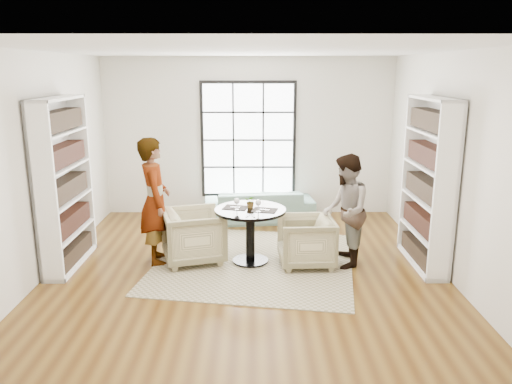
{
  "coord_description": "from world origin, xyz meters",
  "views": [
    {
      "loc": [
        0.12,
        -6.53,
        2.77
      ],
      "look_at": [
        0.14,
        0.4,
        1.05
      ],
      "focal_mm": 35.0,
      "sensor_mm": 36.0,
      "label": 1
    }
  ],
  "objects_px": {
    "armchair_left": "(194,236)",
    "sofa": "(259,205)",
    "person_left": "(155,201)",
    "person_right": "(345,211)",
    "wine_glass_left": "(237,201)",
    "pedestal_table": "(250,224)",
    "flower_centerpiece": "(251,201)",
    "wine_glass_right": "(258,203)",
    "armchair_right": "(306,241)"
  },
  "relations": [
    {
      "from": "person_right",
      "to": "armchair_right",
      "type": "bearing_deg",
      "value": -83.56
    },
    {
      "from": "sofa",
      "to": "person_right",
      "type": "distance_m",
      "value": 2.56
    },
    {
      "from": "person_right",
      "to": "sofa",
      "type": "bearing_deg",
      "value": -144.85
    },
    {
      "from": "person_right",
      "to": "wine_glass_left",
      "type": "bearing_deg",
      "value": -85.36
    },
    {
      "from": "sofa",
      "to": "person_left",
      "type": "height_order",
      "value": "person_left"
    },
    {
      "from": "armchair_left",
      "to": "wine_glass_left",
      "type": "distance_m",
      "value": 0.85
    },
    {
      "from": "armchair_left",
      "to": "person_right",
      "type": "height_order",
      "value": "person_right"
    },
    {
      "from": "pedestal_table",
      "to": "person_left",
      "type": "relative_size",
      "value": 0.56
    },
    {
      "from": "person_left",
      "to": "flower_centerpiece",
      "type": "bearing_deg",
      "value": -103.56
    },
    {
      "from": "pedestal_table",
      "to": "flower_centerpiece",
      "type": "xyz_separation_m",
      "value": [
        0.01,
        0.06,
        0.32
      ]
    },
    {
      "from": "pedestal_table",
      "to": "flower_centerpiece",
      "type": "bearing_deg",
      "value": 81.17
    },
    {
      "from": "sofa",
      "to": "flower_centerpiece",
      "type": "xyz_separation_m",
      "value": [
        -0.14,
        -2.03,
        0.62
      ]
    },
    {
      "from": "person_left",
      "to": "sofa",
      "type": "bearing_deg",
      "value": -50.7
    },
    {
      "from": "sofa",
      "to": "armchair_right",
      "type": "relative_size",
      "value": 2.56
    },
    {
      "from": "armchair_right",
      "to": "flower_centerpiece",
      "type": "distance_m",
      "value": 0.98
    },
    {
      "from": "person_left",
      "to": "pedestal_table",
      "type": "bearing_deg",
      "value": -106.07
    },
    {
      "from": "flower_centerpiece",
      "to": "pedestal_table",
      "type": "bearing_deg",
      "value": -98.83
    },
    {
      "from": "sofa",
      "to": "armchair_left",
      "type": "xyz_separation_m",
      "value": [
        -0.98,
        -2.04,
        0.1
      ]
    },
    {
      "from": "wine_glass_right",
      "to": "flower_centerpiece",
      "type": "height_order",
      "value": "flower_centerpiece"
    },
    {
      "from": "pedestal_table",
      "to": "person_right",
      "type": "distance_m",
      "value": 1.37
    },
    {
      "from": "sofa",
      "to": "wine_glass_right",
      "type": "height_order",
      "value": "wine_glass_right"
    },
    {
      "from": "person_left",
      "to": "armchair_right",
      "type": "bearing_deg",
      "value": -107.94
    },
    {
      "from": "pedestal_table",
      "to": "armchair_right",
      "type": "relative_size",
      "value": 1.31
    },
    {
      "from": "sofa",
      "to": "wine_glass_right",
      "type": "distance_m",
      "value": 2.35
    },
    {
      "from": "sofa",
      "to": "flower_centerpiece",
      "type": "height_order",
      "value": "flower_centerpiece"
    },
    {
      "from": "wine_glass_left",
      "to": "wine_glass_right",
      "type": "xyz_separation_m",
      "value": [
        0.3,
        -0.11,
        0.01
      ]
    },
    {
      "from": "sofa",
      "to": "armchair_right",
      "type": "xyz_separation_m",
      "value": [
        0.65,
        -2.19,
        0.06
      ]
    },
    {
      "from": "flower_centerpiece",
      "to": "armchair_right",
      "type": "bearing_deg",
      "value": -11.5
    },
    {
      "from": "person_right",
      "to": "person_left",
      "type": "bearing_deg",
      "value": -86.73
    },
    {
      "from": "person_left",
      "to": "wine_glass_left",
      "type": "relative_size",
      "value": 10.5
    },
    {
      "from": "wine_glass_left",
      "to": "person_right",
      "type": "bearing_deg",
      "value": -1.8
    },
    {
      "from": "armchair_left",
      "to": "armchair_right",
      "type": "xyz_separation_m",
      "value": [
        1.63,
        -0.15,
        -0.04
      ]
    },
    {
      "from": "armchair_right",
      "to": "sofa",
      "type": "bearing_deg",
      "value": -166.6
    },
    {
      "from": "armchair_right",
      "to": "wine_glass_right",
      "type": "height_order",
      "value": "wine_glass_right"
    },
    {
      "from": "armchair_right",
      "to": "person_right",
      "type": "distance_m",
      "value": 0.71
    },
    {
      "from": "pedestal_table",
      "to": "wine_glass_left",
      "type": "relative_size",
      "value": 5.85
    },
    {
      "from": "armchair_right",
      "to": "armchair_left",
      "type": "bearing_deg",
      "value": -98.45
    },
    {
      "from": "wine_glass_right",
      "to": "flower_centerpiece",
      "type": "xyz_separation_m",
      "value": [
        -0.1,
        0.22,
        -0.04
      ]
    },
    {
      "from": "armchair_right",
      "to": "person_left",
      "type": "height_order",
      "value": "person_left"
    },
    {
      "from": "wine_glass_right",
      "to": "flower_centerpiece",
      "type": "bearing_deg",
      "value": 115.28
    },
    {
      "from": "person_left",
      "to": "person_right",
      "type": "xyz_separation_m",
      "value": [
        2.73,
        -0.15,
        -0.11
      ]
    },
    {
      "from": "pedestal_table",
      "to": "person_left",
      "type": "distance_m",
      "value": 1.42
    },
    {
      "from": "pedestal_table",
      "to": "sofa",
      "type": "bearing_deg",
      "value": 85.93
    },
    {
      "from": "wine_glass_left",
      "to": "wine_glass_right",
      "type": "distance_m",
      "value": 0.32
    },
    {
      "from": "sofa",
      "to": "person_right",
      "type": "bearing_deg",
      "value": 112.78
    },
    {
      "from": "wine_glass_right",
      "to": "pedestal_table",
      "type": "bearing_deg",
      "value": 125.31
    },
    {
      "from": "armchair_left",
      "to": "wine_glass_right",
      "type": "bearing_deg",
      "value": -119.27
    },
    {
      "from": "armchair_left",
      "to": "sofa",
      "type": "bearing_deg",
      "value": -42.12
    },
    {
      "from": "pedestal_table",
      "to": "wine_glass_right",
      "type": "xyz_separation_m",
      "value": [
        0.11,
        -0.16,
        0.36
      ]
    },
    {
      "from": "sofa",
      "to": "wine_glass_left",
      "type": "height_order",
      "value": "wine_glass_left"
    }
  ]
}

